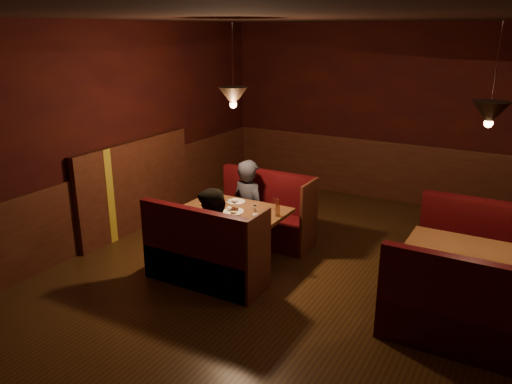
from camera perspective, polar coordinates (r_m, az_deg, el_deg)
The scene contains 9 objects.
room at distance 5.50m, azimuth 4.20°, elevation -0.28°, with size 6.02×7.02×2.92m.
main_table at distance 6.17m, azimuth -2.32°, elevation -3.31°, with size 1.28×0.78×0.90m.
main_bench_far at distance 6.83m, azimuth 1.02°, elevation -3.15°, with size 1.41×0.50×0.96m.
main_bench_near at distance 5.70m, azimuth -6.05°, elevation -7.73°, with size 1.41×0.50×0.96m.
second_table at distance 5.51m, azimuth 23.04°, elevation -7.78°, with size 1.22×0.78×0.69m.
second_bench_far at distance 6.26m, azimuth 23.94°, elevation -6.86°, with size 1.35×0.51×0.96m.
second_bench_near at distance 4.95m, azimuth 21.94°, elevation -13.32°, with size 1.35×0.51×0.96m.
diner_a at distance 6.63m, azimuth -0.81°, elevation 0.31°, with size 0.55×0.36×1.51m, color #252630.
diner_b at distance 5.64m, azimuth -4.81°, elevation -3.40°, with size 0.70×0.55×1.44m, color black.
Camera 1 is at (1.94, -4.68, 2.78)m, focal length 35.00 mm.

